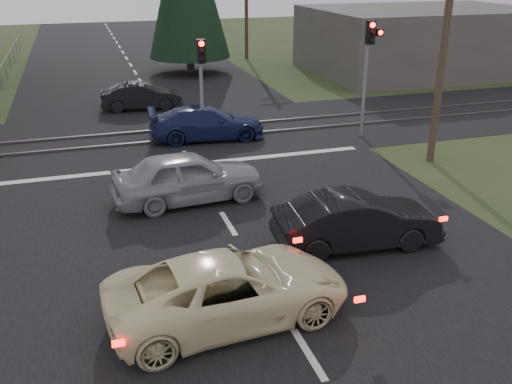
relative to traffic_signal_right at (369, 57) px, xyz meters
name	(u,v)px	position (x,y,z in m)	size (l,w,h in m)	color
ground	(260,276)	(-7.55, -9.47, -3.31)	(120.00, 120.00, 0.00)	#2E3D1B
road	(183,150)	(-7.55, 0.53, -3.31)	(14.00, 100.00, 0.01)	black
rail_corridor	(174,136)	(-7.55, 2.53, -3.31)	(120.00, 8.00, 0.01)	black
stop_line	(192,164)	(-7.55, -1.27, -3.30)	(13.00, 0.35, 0.00)	silver
rail_near	(177,140)	(-7.55, 1.73, -3.26)	(120.00, 0.12, 0.10)	#59544C
rail_far	(171,129)	(-7.55, 3.33, -3.26)	(120.00, 0.12, 0.10)	#59544C
traffic_signal_right	(369,57)	(0.00, 0.00, 0.00)	(0.68, 0.48, 4.70)	slate
traffic_signal_center	(202,73)	(-6.55, 1.20, -0.51)	(0.32, 0.48, 4.10)	slate
utility_pole_near	(446,29)	(0.95, -3.47, 1.41)	(1.80, 0.26, 9.00)	#4C3D2D
fence_left	(0,95)	(-15.35, 13.03, -3.31)	(0.10, 36.00, 1.20)	slate
building_right	(421,40)	(10.45, 12.53, -1.31)	(14.00, 10.00, 4.00)	#59514C
cream_coupe	(229,289)	(-8.68, -10.88, -2.62)	(2.31, 5.02, 1.39)	beige
dark_hatchback	(357,221)	(-4.72, -8.74, -2.61)	(1.49, 4.26, 1.40)	black
silver_car	(188,177)	(-8.29, -4.52, -2.53)	(1.84, 4.58, 1.56)	gray
blue_sedan	(207,123)	(-6.31, 1.66, -2.63)	(1.91, 4.69, 1.36)	#181D48
dark_car_far	(142,96)	(-8.27, 7.50, -2.67)	(1.37, 3.93, 1.29)	black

